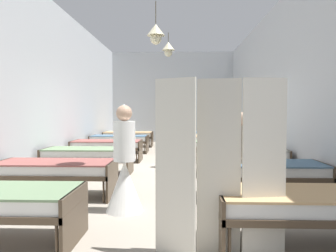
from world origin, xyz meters
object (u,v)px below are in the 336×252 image
bed_right_row_2 (241,155)px  bed_left_row_3 (107,145)px  bed_right_row_4 (220,140)px  nurse_mid_aisle (125,173)px  nurse_near_aisle (176,146)px  potted_plant (176,127)px  patient_seated_primary (241,144)px  bed_right_row_3 (228,146)px  bed_left_row_2 (88,154)px  privacy_screen (219,167)px  bed_right_row_0 (311,205)px  bed_left_row_4 (120,139)px  bed_right_row_1 (263,171)px  bed_left_row_5 (128,135)px  bed_right_row_5 (214,136)px  bed_left_row_1 (55,170)px

bed_right_row_2 → bed_left_row_3: 3.85m
bed_right_row_4 → nurse_mid_aisle: bearing=-107.9°
bed_left_row_3 → nurse_near_aisle: 2.15m
potted_plant → nurse_mid_aisle: bearing=-94.3°
bed_right_row_2 → patient_seated_primary: patient_seated_primary is taller
bed_right_row_4 → nurse_near_aisle: nurse_near_aisle is taller
bed_left_row_3 → bed_right_row_3: bearing=0.0°
bed_left_row_2 → privacy_screen: 4.69m
bed_right_row_2 → bed_right_row_3: (0.00, 1.90, 0.00)m
nurse_near_aisle → bed_right_row_0: bearing=17.4°
bed_left_row_4 → bed_left_row_2: bearing=-90.0°
bed_right_row_1 → nurse_near_aisle: nurse_near_aisle is taller
bed_right_row_4 → patient_seated_primary: bearing=-93.5°
bed_right_row_1 → potted_plant: (-1.47, 7.45, 0.34)m
bed_left_row_3 → bed_left_row_4: same height
bed_right_row_1 → bed_right_row_3: size_ratio=1.00×
patient_seated_primary → bed_left_row_5: bearing=111.7°
nurse_mid_aisle → potted_plant: size_ratio=1.21×
bed_right_row_4 → nurse_near_aisle: size_ratio=1.28×
bed_left_row_2 → bed_right_row_4: bearing=48.6°
bed_right_row_3 → patient_seated_primary: patient_seated_primary is taller
bed_left_row_3 → privacy_screen: 6.39m
bed_left_row_4 → bed_right_row_4: (3.35, 0.00, 0.00)m
nurse_near_aisle → potted_plant: size_ratio=1.21×
nurse_mid_aisle → bed_left_row_2: bearing=-143.9°
bed_right_row_0 → nurse_mid_aisle: (-2.09, 1.14, 0.09)m
bed_left_row_5 → potted_plant: size_ratio=1.55×
bed_right_row_1 → bed_right_row_3: (0.00, 3.80, 0.00)m
bed_right_row_2 → bed_left_row_4: size_ratio=1.00×
bed_right_row_3 → bed_left_row_5: same height
bed_right_row_1 → bed_right_row_2: (0.00, 1.90, 0.00)m
bed_right_row_4 → privacy_screen: bearing=-96.9°
bed_right_row_1 → bed_right_row_5: 7.60m
bed_right_row_4 → bed_left_row_3: bearing=-150.4°
bed_left_row_1 → patient_seated_primary: (3.00, 0.06, 0.43)m
bed_right_row_1 → bed_right_row_4: same height
bed_right_row_2 → bed_left_row_4: bearing=131.4°
bed_right_row_0 → potted_plant: 9.47m
bed_right_row_2 → bed_right_row_4: (0.00, 3.80, 0.00)m
bed_right_row_1 → bed_right_row_2: bearing=90.0°
bed_right_row_5 → bed_right_row_2: bearing=-90.0°
bed_left_row_1 → potted_plant: potted_plant is taller
bed_right_row_3 → bed_right_row_2: bearing=-90.0°
nurse_near_aisle → privacy_screen: size_ratio=0.87×
bed_left_row_2 → potted_plant: potted_plant is taller
bed_right_row_4 → bed_left_row_5: size_ratio=1.00×
bed_right_row_5 → potted_plant: bearing=-174.0°
nurse_near_aisle → privacy_screen: 4.97m
bed_left_row_3 → bed_left_row_5: bearing=90.0°
bed_right_row_1 → bed_left_row_4: same height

